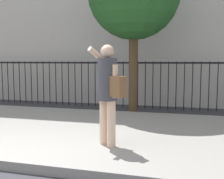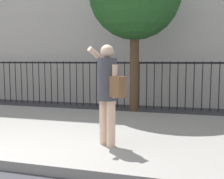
% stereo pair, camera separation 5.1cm
% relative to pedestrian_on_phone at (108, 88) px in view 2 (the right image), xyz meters
% --- Properties ---
extents(sidewalk, '(28.00, 4.40, 0.15)m').
position_rel_pedestrian_on_phone_xyz_m(sidewalk, '(-1.47, 1.06, -1.09)').
color(sidewalk, gray).
rests_on(sidewalk, ground).
extents(iron_fence, '(12.03, 0.04, 1.60)m').
position_rel_pedestrian_on_phone_xyz_m(iron_fence, '(-1.47, 4.76, -0.14)').
color(iron_fence, black).
rests_on(iron_fence, ground).
extents(pedestrian_on_phone, '(0.72, 0.64, 1.74)m').
position_rel_pedestrian_on_phone_xyz_m(pedestrian_on_phone, '(0.00, 0.00, 0.00)').
color(pedestrian_on_phone, beige).
rests_on(pedestrian_on_phone, sidewalk).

